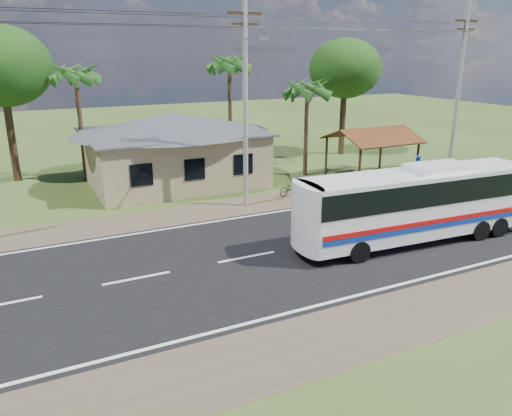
{
  "coord_description": "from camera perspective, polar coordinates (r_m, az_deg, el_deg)",
  "views": [
    {
      "loc": [
        -7.93,
        -17.03,
        8.1
      ],
      "look_at": [
        0.92,
        1.0,
        1.71
      ],
      "focal_mm": 35.0,
      "sensor_mm": 36.0,
      "label": 1
    }
  ],
  "objects": [
    {
      "name": "tree_behind_house",
      "position": [
        35.05,
        -27.12,
        14.18
      ],
      "size": [
        6.0,
        6.0,
        9.61
      ],
      "color": "#47301E",
      "rests_on": "ground"
    },
    {
      "name": "house",
      "position": [
        31.8,
        -9.5,
        7.52
      ],
      "size": [
        12.4,
        10.0,
        5.0
      ],
      "color": "tan",
      "rests_on": "ground"
    },
    {
      "name": "motorcycle",
      "position": [
        29.05,
        4.05,
        2.33
      ],
      "size": [
        1.79,
        0.91,
        0.9
      ],
      "primitive_type": "imported",
      "rotation": [
        0.0,
        0.0,
        1.76
      ],
      "color": "black",
      "rests_on": "ground"
    },
    {
      "name": "concrete_barrier",
      "position": [
        31.11,
        14.78,
        2.81
      ],
      "size": [
        7.0,
        0.3,
        0.9
      ],
      "primitive_type": "cube",
      "color": "#9E9E99",
      "rests_on": "ground"
    },
    {
      "name": "ground",
      "position": [
        20.46,
        -1.08,
        -5.68
      ],
      "size": [
        120.0,
        120.0,
        0.0
      ],
      "primitive_type": "plane",
      "color": "#334819",
      "rests_on": "ground"
    },
    {
      "name": "road",
      "position": [
        20.45,
        -1.08,
        -5.66
      ],
      "size": [
        120.0,
        16.0,
        0.03
      ],
      "color": "black",
      "rests_on": "ground"
    },
    {
      "name": "coach_bus",
      "position": [
        22.69,
        18.06,
        1.01
      ],
      "size": [
        11.08,
        2.96,
        3.4
      ],
      "rotation": [
        0.0,
        0.0,
        -0.06
      ],
      "color": "white",
      "rests_on": "ground"
    },
    {
      "name": "palm_far",
      "position": [
        33.3,
        -19.96,
        14.18
      ],
      "size": [
        2.8,
        2.8,
        7.7
      ],
      "color": "#47301E",
      "rests_on": "ground"
    },
    {
      "name": "utility_poles",
      "position": [
        25.9,
        -1.91,
        12.47
      ],
      "size": [
        32.8,
        2.22,
        11.0
      ],
      "color": "#9E9E99",
      "rests_on": "ground"
    },
    {
      "name": "waiting_shed",
      "position": [
        33.45,
        13.17,
        7.94
      ],
      "size": [
        5.2,
        4.48,
        3.35
      ],
      "color": "#3C2A15",
      "rests_on": "ground"
    },
    {
      "name": "person",
      "position": [
        33.26,
        17.89,
        4.27
      ],
      "size": [
        0.74,
        0.58,
        1.79
      ],
      "primitive_type": "imported",
      "rotation": [
        0.0,
        0.0,
        3.39
      ],
      "color": "navy",
      "rests_on": "ground"
    },
    {
      "name": "palm_near",
      "position": [
        33.09,
        5.89,
        13.41
      ],
      "size": [
        2.8,
        2.8,
        6.7
      ],
      "color": "#47301E",
      "rests_on": "ground"
    },
    {
      "name": "tree_behind_shed",
      "position": [
        40.81,
        10.16,
        15.39
      ],
      "size": [
        5.6,
        5.6,
        9.02
      ],
      "color": "#47301E",
      "rests_on": "ground"
    },
    {
      "name": "palm_mid",
      "position": [
        35.4,
        -3.06,
        16.09
      ],
      "size": [
        2.8,
        2.8,
        8.2
      ],
      "color": "#47301E",
      "rests_on": "ground"
    }
  ]
}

